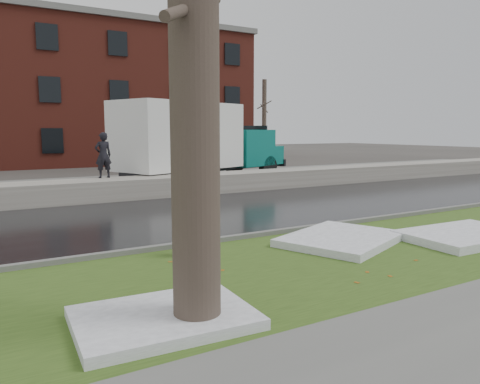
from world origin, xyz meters
TOP-DOWN VIEW (x-y plane):
  - ground at (0.00, 0.00)m, footprint 120.00×120.00m
  - verge at (0.00, -1.25)m, footprint 60.00×4.50m
  - road at (0.00, 4.50)m, footprint 60.00×7.00m
  - parking_lot at (0.00, 13.00)m, footprint 60.00×9.00m
  - curb at (0.00, 1.00)m, footprint 60.00×0.15m
  - snowbank at (0.00, 8.70)m, footprint 60.00×1.60m
  - brick_building at (2.00, 30.00)m, footprint 26.00×12.00m
  - bg_tree_right at (16.00, 24.00)m, footprint 1.40×1.62m
  - fire_hydrant at (-1.53, 0.31)m, footprint 0.41×0.36m
  - tree at (-2.74, -2.72)m, footprint 1.44×1.61m
  - box_truck at (4.10, 11.57)m, footprint 10.90×5.69m
  - worker at (-0.80, 9.20)m, footprint 0.63×0.44m
  - snow_patch_near at (1.84, -0.42)m, footprint 3.15×2.81m
  - snow_patch_far at (-3.10, -2.50)m, footprint 2.29×1.73m
  - snow_patch_side at (4.43, -1.62)m, footprint 2.88×1.92m

SIDE VIEW (x-z plane):
  - ground at x=0.00m, z-range 0.00..0.00m
  - road at x=0.00m, z-range 0.00..0.03m
  - parking_lot at x=0.00m, z-range 0.00..0.03m
  - verge at x=0.00m, z-range 0.00..0.04m
  - curb at x=0.00m, z-range 0.00..0.14m
  - snow_patch_far at x=-3.10m, z-range 0.04..0.18m
  - snow_patch_near at x=1.84m, z-range 0.04..0.20m
  - snow_patch_side at x=4.43m, z-range 0.04..0.22m
  - snowbank at x=0.00m, z-range 0.00..0.75m
  - fire_hydrant at x=-1.53m, z-range 0.07..0.90m
  - worker at x=-0.80m, z-range 0.75..2.40m
  - box_truck at x=4.10m, z-range 0.11..3.77m
  - bg_tree_right at x=16.00m, z-range 0.08..6.58m
  - tree at x=-2.74m, z-range 0.07..7.57m
  - brick_building at x=2.00m, z-range 0.00..10.00m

